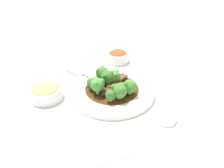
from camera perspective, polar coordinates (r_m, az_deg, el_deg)
name	(u,v)px	position (r m, az deg, el deg)	size (l,w,h in m)	color
ground_plane	(112,92)	(0.79, 0.00, -2.06)	(4.00, 4.00, 0.00)	silver
main_plate	(112,90)	(0.78, 0.00, -1.46)	(0.31, 0.31, 0.02)	white
beef_strip_0	(110,91)	(0.75, -0.47, -1.84)	(0.07, 0.04, 0.01)	#56331E
beef_strip_1	(128,87)	(0.77, 4.29, -0.75)	(0.04, 0.06, 0.01)	brown
beef_strip_2	(120,78)	(0.82, 2.17, 1.58)	(0.06, 0.06, 0.01)	brown
beef_strip_3	(98,83)	(0.79, -3.79, 0.21)	(0.08, 0.07, 0.01)	brown
beef_strip_4	(115,86)	(0.78, 0.73, -0.47)	(0.06, 0.05, 0.01)	brown
broccoli_floret_0	(98,85)	(0.73, -3.78, -0.15)	(0.05, 0.05, 0.06)	#8EB756
broccoli_floret_1	(114,76)	(0.79, 0.59, 2.18)	(0.05, 0.05, 0.05)	#8EB756
broccoli_floret_2	(130,86)	(0.74, 4.68, -0.53)	(0.05, 0.05, 0.05)	#8EB756
broccoli_floret_3	(107,77)	(0.78, -1.23, 1.85)	(0.05, 0.05, 0.05)	#7FA84C
broccoli_floret_4	(120,90)	(0.71, 2.00, -1.68)	(0.05, 0.05, 0.05)	#8EB756
broccoli_floret_5	(102,73)	(0.80, -2.62, 3.00)	(0.05, 0.05, 0.06)	#7FA84C
broccoli_floret_6	(110,95)	(0.70, -0.43, -2.82)	(0.03, 0.03, 0.04)	#8EB756
broccoli_floret_7	(92,83)	(0.76, -5.29, 0.31)	(0.03, 0.03, 0.04)	#8EB756
serving_spoon	(93,77)	(0.83, -5.02, 1.75)	(0.17, 0.17, 0.01)	#B7B7BC
side_bowl_kimchi	(118,56)	(0.99, 1.52, 7.35)	(0.10, 0.10, 0.05)	white
side_bowl_appetizer	(46,92)	(0.78, -16.91, -1.95)	(0.11, 0.11, 0.05)	white
sauce_dish	(166,119)	(0.69, 13.93, -8.85)	(0.06, 0.06, 0.01)	white
paper_napkin	(116,148)	(0.60, 1.00, -16.26)	(0.15, 0.11, 0.01)	silver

